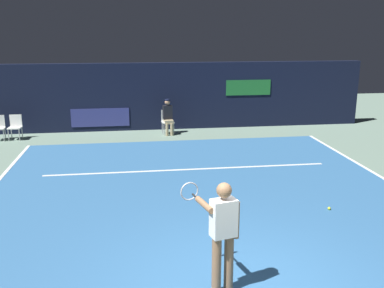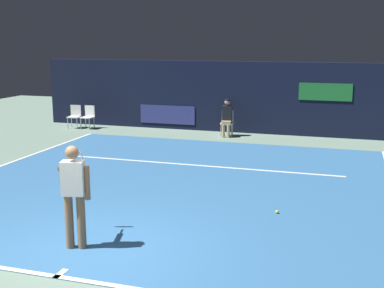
% 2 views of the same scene
% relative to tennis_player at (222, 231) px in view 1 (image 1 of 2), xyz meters
% --- Properties ---
extents(ground_plane, '(30.78, 30.78, 0.00)m').
position_rel_tennis_player_xyz_m(ground_plane, '(0.27, 4.04, -0.99)').
color(ground_plane, slate).
extents(court_surface, '(10.12, 10.26, 0.01)m').
position_rel_tennis_player_xyz_m(court_surface, '(0.27, 4.04, -0.98)').
color(court_surface, '#336699').
rests_on(court_surface, ground).
extents(line_service, '(7.89, 0.10, 0.01)m').
position_rel_tennis_player_xyz_m(line_service, '(0.27, 5.84, -0.97)').
color(line_service, white).
rests_on(line_service, court_surface).
extents(back_wall, '(15.53, 0.33, 2.60)m').
position_rel_tennis_player_xyz_m(back_wall, '(0.27, 11.22, 0.31)').
color(back_wall, black).
rests_on(back_wall, ground).
extents(tennis_player, '(0.80, 0.93, 1.73)m').
position_rel_tennis_player_xyz_m(tennis_player, '(0.00, 0.00, 0.00)').
color(tennis_player, '#8C6647').
rests_on(tennis_player, ground).
extents(line_judge_on_chair, '(0.48, 0.56, 1.32)m').
position_rel_tennis_player_xyz_m(line_judge_on_chair, '(0.09, 10.25, -0.30)').
color(line_judge_on_chair, white).
rests_on(line_judge_on_chair, ground).
extents(courtside_chair_near, '(0.46, 0.44, 0.88)m').
position_rel_tennis_player_xyz_m(courtside_chair_near, '(-5.38, 10.22, -0.49)').
color(courtside_chair_near, white).
rests_on(courtside_chair_near, ground).
extents(tennis_ball, '(0.07, 0.07, 0.07)m').
position_rel_tennis_player_xyz_m(tennis_ball, '(2.94, 2.62, -0.94)').
color(tennis_ball, '#CCE033').
rests_on(tennis_ball, court_surface).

